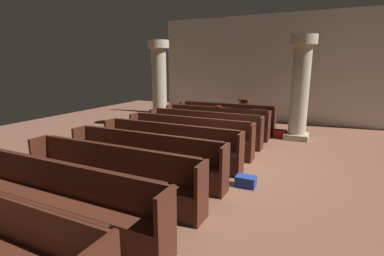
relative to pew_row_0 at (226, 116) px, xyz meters
The scene contains 16 objects.
ground_plane 3.81m from the pew_row_0, 72.56° to the right, with size 19.20×19.20×0.00m, color brown.
back_wall 3.22m from the pew_row_0, 65.41° to the left, with size 10.00×0.16×4.50m, color beige.
pew_row_0 is the anchor object (origin of this frame).
pew_row_1 1.08m from the pew_row_0, 90.00° to the right, with size 3.71×0.46×0.98m.
pew_row_2 2.15m from the pew_row_0, 90.00° to the right, with size 3.71×0.47×0.98m.
pew_row_3 3.23m from the pew_row_0, 90.00° to the right, with size 3.71×0.46×0.98m.
pew_row_4 4.30m from the pew_row_0, 90.00° to the right, with size 3.71×0.46×0.98m.
pew_row_5 5.38m from the pew_row_0, 90.00° to the right, with size 3.71×0.47×0.98m.
pew_row_6 6.45m from the pew_row_0, 90.00° to the right, with size 3.71×0.46×0.98m.
pew_row_7 7.53m from the pew_row_0, 90.00° to the right, with size 3.71×0.46×0.98m.
pillar_aisle_side 2.92m from the pew_row_0, ahead, with size 0.81×0.81×3.35m.
pillar_far_side 2.91m from the pew_row_0, 167.12° to the right, with size 0.81×0.81×3.35m.
lectern 1.17m from the pew_row_0, 70.94° to the left, with size 0.48×0.45×1.08m.
hymn_book 1.01m from the pew_row_0, 88.75° to the right, with size 0.16×0.22×0.04m, color maroon.
kneeler_box_blue 5.31m from the pew_row_0, 66.60° to the right, with size 0.40×0.27×0.22m, color navy.
kneeler_box_red 2.19m from the pew_row_0, 11.42° to the right, with size 0.42×0.30×0.26m, color maroon.
Camera 1 is at (2.30, -6.58, 2.43)m, focal length 26.48 mm.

